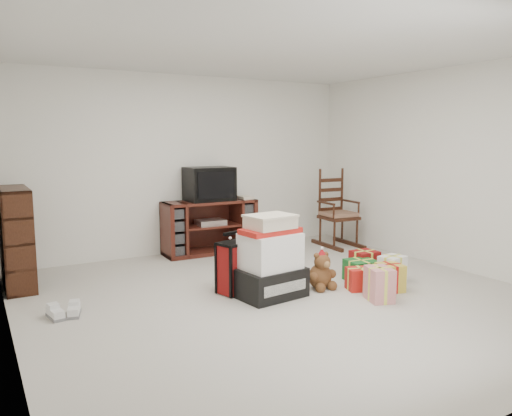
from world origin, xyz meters
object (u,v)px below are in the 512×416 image
at_px(santa_figurine, 270,247).
at_px(crt_television, 209,184).
at_px(gift_pile, 270,262).
at_px(teddy_bear, 321,273).
at_px(red_suitcase, 238,266).
at_px(rocking_chair, 336,219).
at_px(tv_stand, 210,227).
at_px(gift_cluster, 374,274).
at_px(sneaker_pair, 65,312).
at_px(mrs_claus_figurine, 230,268).
at_px(bookshelf, 16,240).

relative_size(santa_figurine, crt_television, 0.96).
relative_size(gift_pile, teddy_bear, 2.11).
bearing_deg(red_suitcase, gift_pile, -70.54).
bearing_deg(rocking_chair, gift_pile, -139.54).
bearing_deg(santa_figurine, red_suitcase, -138.06).
distance_m(tv_stand, teddy_bear, 2.20).
bearing_deg(crt_television, gift_cluster, -69.62).
xyz_separation_m(red_suitcase, sneaker_pair, (-1.73, 0.13, -0.24)).
bearing_deg(santa_figurine, mrs_claus_figurine, -146.73).
bearing_deg(gift_pile, santa_figurine, 51.75).
bearing_deg(tv_stand, crt_television, -21.65).
xyz_separation_m(mrs_claus_figurine, sneaker_pair, (-1.75, -0.09, -0.16)).
relative_size(red_suitcase, teddy_bear, 1.63).
distance_m(mrs_claus_figurine, gift_cluster, 1.59).
relative_size(mrs_claus_figurine, crt_television, 0.84).
relative_size(bookshelf, santa_figurine, 1.76).
relative_size(rocking_chair, red_suitcase, 1.88).
distance_m(tv_stand, gift_cluster, 2.56).
height_order(gift_pile, crt_television, crt_television).
xyz_separation_m(gift_pile, gift_cluster, (1.19, -0.26, -0.23)).
height_order(rocking_chair, gift_cluster, rocking_chair).
bearing_deg(crt_television, rocking_chair, -14.99).
xyz_separation_m(teddy_bear, sneaker_pair, (-2.57, 0.47, -0.13)).
distance_m(gift_pile, red_suitcase, 0.38).
distance_m(gift_pile, gift_cluster, 1.24).
bearing_deg(gift_pile, rocking_chair, 29.87).
xyz_separation_m(bookshelf, teddy_bear, (2.85, -1.72, -0.35)).
relative_size(teddy_bear, sneaker_pair, 1.24).
distance_m(tv_stand, santa_figurine, 1.11).
relative_size(rocking_chair, gift_pile, 1.45).
bearing_deg(rocking_chair, red_suitcase, -147.27).
bearing_deg(sneaker_pair, gift_pile, -12.10).
bearing_deg(gift_pile, red_suitcase, 118.50).
xyz_separation_m(mrs_claus_figurine, crt_television, (0.49, 1.60, 0.78)).
height_order(bookshelf, teddy_bear, bookshelf).
relative_size(bookshelf, red_suitcase, 1.70).
relative_size(gift_pile, sneaker_pair, 2.62).
height_order(bookshelf, sneaker_pair, bookshelf).
height_order(red_suitcase, sneaker_pair, red_suitcase).
bearing_deg(rocking_chair, mrs_claus_figurine, -151.38).
relative_size(teddy_bear, mrs_claus_figurine, 0.73).
height_order(santa_figurine, crt_television, crt_television).
height_order(santa_figurine, sneaker_pair, santa_figurine).
bearing_deg(sneaker_pair, crt_television, 37.50).
bearing_deg(gift_pile, crt_television, 75.01).
bearing_deg(sneaker_pair, mrs_claus_figurine, 3.53).
height_order(teddy_bear, gift_cluster, teddy_bear).
xyz_separation_m(santa_figurine, mrs_claus_figurine, (-0.85, -0.56, -0.03)).
bearing_deg(gift_pile, sneaker_pair, 160.50).
distance_m(gift_pile, teddy_bear, 0.65).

